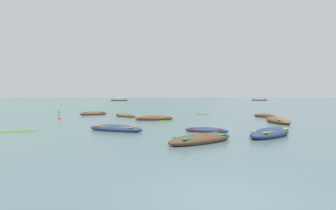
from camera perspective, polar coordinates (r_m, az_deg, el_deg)
name	(u,v)px	position (r m, az deg, el deg)	size (l,w,h in m)	color
ground_plane	(146,97)	(1506.13, -4.92, 1.70)	(6000.00, 6000.00, 0.00)	#476066
mountain_1	(57,68)	(2434.87, -23.55, 7.60)	(2075.65, 2075.65, 510.32)	#56665B
mountain_2	(147,63)	(2304.76, -4.81, 9.41)	(1554.73, 1554.73, 616.32)	#4C5B56
rowboat_0	(206,130)	(18.88, 8.56, -5.57)	(3.27, 2.07, 0.45)	navy
rowboat_1	(270,133)	(17.85, 21.87, -5.84)	(4.42, 3.87, 0.72)	navy
rowboat_2	(154,118)	(28.40, -3.11, -2.96)	(4.25, 1.30, 0.65)	#4C3323
rowboat_3	(116,129)	(19.64, -11.63, -5.17)	(4.56, 3.02, 0.60)	navy
rowboat_4	(278,121)	(27.67, 23.35, -3.20)	(2.01, 4.70, 0.70)	brown
rowboat_5	(125,115)	(33.56, -9.48, -2.29)	(3.46, 3.54, 0.57)	brown
rowboat_6	(201,139)	(14.53, 7.37, -7.55)	(4.54, 3.42, 0.65)	#4C3323
rowboat_7	(93,113)	(37.99, -16.32, -1.83)	(3.97, 2.41, 0.65)	brown
rowboat_8	(265,116)	(34.58, 20.77, -2.26)	(2.38, 3.19, 0.57)	#4C3323
ferry_0	(260,100)	(189.26, 19.76, 1.05)	(10.50, 5.95, 2.54)	#2D2826
ferry_1	(119,100)	(172.69, -10.84, 1.07)	(11.00, 6.01, 2.54)	#2D2826
mooring_buoy	(59,118)	(32.27, -23.16, -2.72)	(0.38, 0.38, 1.08)	#DB4C1E
weed_patch_0	(17,132)	(21.86, -30.68, -5.18)	(2.95, 1.27, 0.14)	#38662D
weed_patch_1	(166,121)	(26.90, -0.35, -3.66)	(1.84, 1.95, 0.14)	#2D5628
weed_patch_2	(203,115)	(37.32, 7.80, -2.15)	(2.39, 2.00, 0.14)	#2D5628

